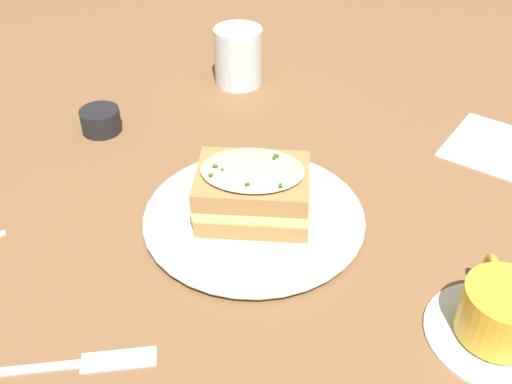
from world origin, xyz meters
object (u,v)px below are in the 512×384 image
object	(u,v)px
napkin	(492,145)
fork	(81,363)
water_glass	(238,56)
condiment_pot	(101,120)
sandwich	(254,190)
dinner_plate	(256,215)
teacup_with_saucer	(500,316)

from	to	relation	value
napkin	fork	bearing A→B (deg)	157.80
water_glass	condiment_pot	world-z (taller)	water_glass
sandwich	fork	size ratio (longest dim) A/B	1.05
dinner_plate	condiment_pot	bearing A→B (deg)	79.45
dinner_plate	napkin	bearing A→B (deg)	-33.07
sandwich	napkin	world-z (taller)	sandwich
napkin	water_glass	bearing A→B (deg)	93.20
sandwich	fork	bearing A→B (deg)	173.33
teacup_with_saucer	water_glass	bearing A→B (deg)	31.33
napkin	condiment_pot	size ratio (longest dim) A/B	2.43
fork	napkin	xyz separation A→B (m)	(0.56, -0.23, 0.00)
dinner_plate	teacup_with_saucer	xyz separation A→B (m)	(-0.03, -0.28, 0.02)
fork	sandwich	bearing A→B (deg)	134.74
dinner_plate	sandwich	distance (m)	0.04
sandwich	napkin	distance (m)	0.37
napkin	dinner_plate	bearing A→B (deg)	146.93
napkin	sandwich	bearing A→B (deg)	147.04
sandwich	dinner_plate	bearing A→B (deg)	-18.59
condiment_pot	sandwich	bearing A→B (deg)	-101.07
teacup_with_saucer	napkin	bearing A→B (deg)	-12.12
fork	condiment_pot	xyz separation A→B (m)	(0.31, 0.26, 0.02)
sandwich	water_glass	size ratio (longest dim) A/B	1.72
dinner_plate	sandwich	size ratio (longest dim) A/B	1.64
sandwich	napkin	size ratio (longest dim) A/B	1.15
teacup_with_saucer	condiment_pot	xyz separation A→B (m)	(0.08, 0.58, -0.01)
water_glass	condiment_pot	distance (m)	0.25
fork	water_glass	bearing A→B (deg)	159.32
water_glass	fork	bearing A→B (deg)	-162.09
teacup_with_saucer	condiment_pot	distance (m)	0.58
napkin	condiment_pot	xyz separation A→B (m)	(-0.25, 0.49, 0.01)
sandwich	condiment_pot	xyz separation A→B (m)	(0.06, 0.29, -0.03)
teacup_with_saucer	fork	size ratio (longest dim) A/B	0.88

